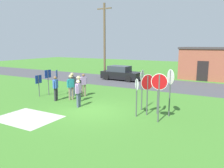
{
  "coord_description": "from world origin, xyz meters",
  "views": [
    {
      "loc": [
        7.2,
        -10.33,
        3.82
      ],
      "look_at": [
        0.36,
        1.88,
        1.3
      ],
      "focal_mm": 35.58,
      "sensor_mm": 36.0,
      "label": 1
    }
  ],
  "objects_px": {
    "stop_sign_rear_left": "(170,84)",
    "person_near_signs": "(78,87)",
    "stop_sign_tallest": "(147,87)",
    "info_panel_middle": "(57,78)",
    "parked_car_on_street": "(121,74)",
    "person_holding_notes": "(83,83)",
    "utility_pole": "(105,40)",
    "stop_sign_center_cluster": "(137,92)",
    "person_with_sunhat": "(56,87)",
    "stop_sign_nearest": "(159,89)",
    "person_on_left": "(78,92)",
    "info_panel_leftmost": "(48,78)",
    "info_panel_rightmost": "(39,82)",
    "stop_sign_far_back": "(158,88)",
    "person_in_teal": "(71,86)",
    "stop_sign_low_front": "(142,83)",
    "person_in_dark_shirt": "(72,83)"
  },
  "relations": [
    {
      "from": "stop_sign_rear_left",
      "to": "person_on_left",
      "type": "bearing_deg",
      "value": -169.91
    },
    {
      "from": "utility_pole",
      "to": "info_panel_rightmost",
      "type": "xyz_separation_m",
      "value": [
        0.66,
        -10.46,
        -3.23
      ]
    },
    {
      "from": "stop_sign_far_back",
      "to": "person_holding_notes",
      "type": "height_order",
      "value": "stop_sign_far_back"
    },
    {
      "from": "stop_sign_tallest",
      "to": "info_panel_leftmost",
      "type": "height_order",
      "value": "stop_sign_tallest"
    },
    {
      "from": "stop_sign_tallest",
      "to": "person_on_left",
      "type": "bearing_deg",
      "value": -172.51
    },
    {
      "from": "stop_sign_rear_left",
      "to": "person_holding_notes",
      "type": "xyz_separation_m",
      "value": [
        -6.77,
        1.52,
        -0.77
      ]
    },
    {
      "from": "utility_pole",
      "to": "parked_car_on_street",
      "type": "xyz_separation_m",
      "value": [
        2.41,
        -0.59,
        -3.63
      ]
    },
    {
      "from": "person_in_teal",
      "to": "info_panel_rightmost",
      "type": "distance_m",
      "value": 2.71
    },
    {
      "from": "stop_sign_center_cluster",
      "to": "person_on_left",
      "type": "bearing_deg",
      "value": -179.68
    },
    {
      "from": "person_on_left",
      "to": "person_in_teal",
      "type": "bearing_deg",
      "value": 142.64
    },
    {
      "from": "stop_sign_tallest",
      "to": "person_with_sunhat",
      "type": "xyz_separation_m",
      "value": [
        -6.54,
        -0.07,
        -0.6
      ]
    },
    {
      "from": "info_panel_leftmost",
      "to": "stop_sign_nearest",
      "type": "bearing_deg",
      "value": -10.78
    },
    {
      "from": "info_panel_rightmost",
      "to": "utility_pole",
      "type": "bearing_deg",
      "value": 93.62
    },
    {
      "from": "person_on_left",
      "to": "person_holding_notes",
      "type": "bearing_deg",
      "value": 120.33
    },
    {
      "from": "stop_sign_rear_left",
      "to": "person_near_signs",
      "type": "height_order",
      "value": "stop_sign_rear_left"
    },
    {
      "from": "parked_car_on_street",
      "to": "stop_sign_low_front",
      "type": "distance_m",
      "value": 11.24
    },
    {
      "from": "stop_sign_nearest",
      "to": "person_near_signs",
      "type": "distance_m",
      "value": 6.07
    },
    {
      "from": "parked_car_on_street",
      "to": "person_with_sunhat",
      "type": "distance_m",
      "value": 10.2
    },
    {
      "from": "person_holding_notes",
      "to": "info_panel_leftmost",
      "type": "xyz_separation_m",
      "value": [
        -2.54,
        -0.98,
        0.35
      ]
    },
    {
      "from": "parked_car_on_street",
      "to": "stop_sign_low_front",
      "type": "xyz_separation_m",
      "value": [
        6.14,
        -9.38,
        0.91
      ]
    },
    {
      "from": "stop_sign_tallest",
      "to": "person_holding_notes",
      "type": "xyz_separation_m",
      "value": [
        -5.67,
        1.91,
        -0.57
      ]
    },
    {
      "from": "stop_sign_center_cluster",
      "to": "person_holding_notes",
      "type": "xyz_separation_m",
      "value": [
        -5.27,
        2.44,
        -0.38
      ]
    },
    {
      "from": "utility_pole",
      "to": "info_panel_leftmost",
      "type": "xyz_separation_m",
      "value": [
        0.94,
        -9.79,
        -2.99
      ]
    },
    {
      "from": "utility_pole",
      "to": "info_panel_middle",
      "type": "bearing_deg",
      "value": -80.26
    },
    {
      "from": "utility_pole",
      "to": "stop_sign_tallest",
      "type": "height_order",
      "value": "utility_pole"
    },
    {
      "from": "stop_sign_low_front",
      "to": "utility_pole",
      "type": "bearing_deg",
      "value": 130.61
    },
    {
      "from": "utility_pole",
      "to": "stop_sign_rear_left",
      "type": "distance_m",
      "value": 14.78
    },
    {
      "from": "person_with_sunhat",
      "to": "person_near_signs",
      "type": "bearing_deg",
      "value": 19.69
    },
    {
      "from": "parked_car_on_street",
      "to": "person_holding_notes",
      "type": "relative_size",
      "value": 2.59
    },
    {
      "from": "person_in_teal",
      "to": "info_panel_leftmost",
      "type": "bearing_deg",
      "value": 173.5
    },
    {
      "from": "stop_sign_nearest",
      "to": "info_panel_middle",
      "type": "bearing_deg",
      "value": 167.08
    },
    {
      "from": "person_with_sunhat",
      "to": "info_panel_rightmost",
      "type": "xyz_separation_m",
      "value": [
        -1.95,
        0.32,
        0.14
      ]
    },
    {
      "from": "parked_car_on_street",
      "to": "stop_sign_center_cluster",
      "type": "height_order",
      "value": "stop_sign_center_cluster"
    },
    {
      "from": "stop_sign_nearest",
      "to": "person_in_dark_shirt",
      "type": "xyz_separation_m",
      "value": [
        -7.31,
        2.36,
        -0.7
      ]
    },
    {
      "from": "utility_pole",
      "to": "stop_sign_nearest",
      "type": "relative_size",
      "value": 3.39
    },
    {
      "from": "stop_sign_tallest",
      "to": "info_panel_middle",
      "type": "xyz_separation_m",
      "value": [
        -7.51,
        1.12,
        -0.22
      ]
    },
    {
      "from": "stop_sign_tallest",
      "to": "person_near_signs",
      "type": "distance_m",
      "value": 5.06
    },
    {
      "from": "info_panel_middle",
      "to": "utility_pole",
      "type": "bearing_deg",
      "value": 99.74
    },
    {
      "from": "stop_sign_tallest",
      "to": "stop_sign_center_cluster",
      "type": "relative_size",
      "value": 1.1
    },
    {
      "from": "stop_sign_low_front",
      "to": "info_panel_leftmost",
      "type": "distance_m",
      "value": 7.61
    },
    {
      "from": "stop_sign_far_back",
      "to": "person_holding_notes",
      "type": "relative_size",
      "value": 1.24
    },
    {
      "from": "stop_sign_low_front",
      "to": "info_panel_middle",
      "type": "xyz_separation_m",
      "value": [
        -6.9,
        0.37,
        -0.27
      ]
    },
    {
      "from": "stop_sign_center_cluster",
      "to": "stop_sign_rear_left",
      "type": "distance_m",
      "value": 1.81
    },
    {
      "from": "stop_sign_low_front",
      "to": "person_with_sunhat",
      "type": "distance_m",
      "value": 6.02
    },
    {
      "from": "utility_pole",
      "to": "stop_sign_nearest",
      "type": "height_order",
      "value": "utility_pole"
    },
    {
      "from": "parked_car_on_street",
      "to": "person_with_sunhat",
      "type": "height_order",
      "value": "person_with_sunhat"
    },
    {
      "from": "person_on_left",
      "to": "person_holding_notes",
      "type": "xyz_separation_m",
      "value": [
        -1.44,
        2.46,
        0.03
      ]
    },
    {
      "from": "utility_pole",
      "to": "stop_sign_tallest",
      "type": "xyz_separation_m",
      "value": [
        9.15,
        -10.72,
        -2.77
      ]
    },
    {
      "from": "person_with_sunhat",
      "to": "person_holding_notes",
      "type": "bearing_deg",
      "value": 66.28
    },
    {
      "from": "stop_sign_far_back",
      "to": "person_on_left",
      "type": "distance_m",
      "value": 4.79
    }
  ]
}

